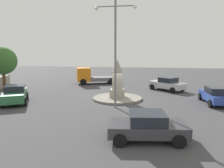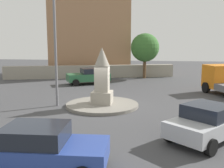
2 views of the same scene
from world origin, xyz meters
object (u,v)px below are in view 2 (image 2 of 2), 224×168
(streetlamp, at_px, (55,26))
(car_green_near_island, at_px, (89,76))
(monument, at_px, (102,79))
(car_silver_parked_left, at_px, (208,122))
(car_blue_parked_right, at_px, (42,148))
(tree_near_wall, at_px, (145,48))
(corner_building, at_px, (89,31))

(streetlamp, relative_size, car_green_near_island, 1.92)
(monument, relative_size, car_silver_parked_left, 0.83)
(car_blue_parked_right, bearing_deg, car_green_near_island, -171.60)
(car_silver_parked_left, height_order, tree_near_wall, tree_near_wall)
(streetlamp, height_order, car_blue_parked_right, streetlamp)
(car_green_near_island, height_order, tree_near_wall, tree_near_wall)
(car_green_near_island, xyz_separation_m, corner_building, (-8.73, -2.04, 4.53))
(corner_building, relative_size, tree_near_wall, 2.15)
(monument, height_order, tree_near_wall, tree_near_wall)
(monument, xyz_separation_m, car_green_near_island, (-8.53, -2.86, -0.96))
(streetlamp, distance_m, car_blue_parked_right, 9.61)
(car_silver_parked_left, bearing_deg, car_blue_parked_right, -58.25)
(car_green_near_island, height_order, corner_building, corner_building)
(car_silver_parked_left, relative_size, tree_near_wall, 0.85)
(monument, height_order, car_silver_parked_left, monument)
(monument, height_order, car_blue_parked_right, monument)
(car_silver_parked_left, distance_m, corner_building, 24.92)
(monument, distance_m, tree_near_wall, 13.66)
(car_silver_parked_left, bearing_deg, monument, -132.67)
(monument, xyz_separation_m, corner_building, (-17.26, -4.90, 3.57))
(car_silver_parked_left, height_order, car_blue_parked_right, car_silver_parked_left)
(monument, relative_size, corner_building, 0.33)
(monument, bearing_deg, streetlamp, -84.94)
(car_green_near_island, bearing_deg, tree_near_wall, 133.09)
(monument, xyz_separation_m, streetlamp, (0.25, -2.87, 3.23))
(monument, distance_m, corner_building, 18.29)
(car_green_near_island, bearing_deg, car_blue_parked_right, 8.40)
(monument, distance_m, car_blue_parked_right, 8.59)
(car_silver_parked_left, xyz_separation_m, tree_near_wall, (-18.34, -3.08, 2.60))
(monument, relative_size, car_blue_parked_right, 0.87)
(streetlamp, height_order, tree_near_wall, streetlamp)
(streetlamp, distance_m, corner_building, 17.63)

